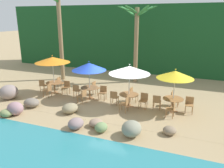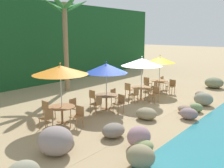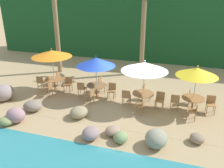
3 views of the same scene
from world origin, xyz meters
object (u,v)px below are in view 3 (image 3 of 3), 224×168
at_px(chair_blue_seaward, 112,90).
at_px(dining_table_white, 143,95).
at_px(chair_orange_left, 41,82).
at_px(chair_white_seaward, 160,99).
at_px(chair_white_left, 126,96).
at_px(chair_blue_left, 82,88).
at_px(chair_blue_inland, 102,83).
at_px(chair_white_right, 141,105).
at_px(chair_yellow_inland, 192,95).
at_px(umbrella_orange, 52,54).
at_px(chair_yellow_right, 194,110).
at_px(chair_orange_inland, 60,78).
at_px(chair_yellow_seaward, 211,103).
at_px(palm_tree_nearest, 55,8).
at_px(chair_orange_right, 49,88).
at_px(dining_table_orange, 54,81).
at_px(dining_table_yellow, 193,100).
at_px(umbrella_white, 145,67).
at_px(umbrella_blue, 96,62).
at_px(chair_blue_right, 90,95).
at_px(umbrella_yellow, 197,72).
at_px(chair_yellow_left, 175,101).
at_px(palm_tree_second, 144,17).
at_px(chair_white_inland, 146,91).
at_px(dining_table_blue, 97,87).
at_px(chair_orange_seaward, 68,83).

height_order(chair_blue_seaward, dining_table_white, chair_blue_seaward).
bearing_deg(dining_table_white, chair_orange_left, 176.85).
xyz_separation_m(chair_white_seaward, chair_white_left, (-1.70, -0.17, 0.00)).
bearing_deg(chair_blue_left, chair_blue_inland, 50.24).
xyz_separation_m(chair_blue_inland, chair_blue_left, (-0.83, -1.00, 0.00)).
relative_size(chair_white_right, chair_yellow_inland, 1.00).
distance_m(umbrella_orange, chair_yellow_right, 8.14).
bearing_deg(chair_orange_inland, chair_yellow_seaward, -6.40).
bearing_deg(chair_white_left, chair_blue_seaward, 148.44).
height_order(dining_table_white, palm_tree_nearest, palm_tree_nearest).
distance_m(chair_orange_right, palm_tree_nearest, 5.86).
xyz_separation_m(dining_table_orange, chair_yellow_inland, (7.76, 0.58, -0.10)).
height_order(chair_orange_inland, chair_white_left, same).
xyz_separation_m(chair_white_seaward, dining_table_yellow, (1.58, 0.15, 0.10)).
height_order(chair_orange_inland, chair_yellow_inland, same).
height_order(umbrella_white, chair_white_right, umbrella_white).
bearing_deg(umbrella_blue, chair_blue_right, -91.59).
distance_m(chair_orange_inland, umbrella_white, 5.88).
bearing_deg(chair_white_seaward, umbrella_yellow, 5.47).
distance_m(chair_blue_inland, chair_yellow_left, 4.41).
xyz_separation_m(chair_orange_left, chair_blue_right, (3.54, -0.87, 0.00)).
relative_size(umbrella_blue, chair_white_right, 2.77).
relative_size(chair_blue_left, palm_tree_nearest, 0.13).
bearing_deg(dining_table_orange, chair_orange_right, -81.97).
bearing_deg(chair_yellow_inland, dining_table_yellow, -86.41).
bearing_deg(chair_blue_seaward, dining_table_yellow, -3.72).
bearing_deg(chair_white_right, chair_white_seaward, 48.36).
distance_m(chair_white_left, umbrella_yellow, 3.64).
relative_size(chair_blue_inland, palm_tree_second, 0.15).
bearing_deg(palm_tree_second, palm_tree_nearest, -166.02).
bearing_deg(chair_blue_right, dining_table_white, 11.05).
bearing_deg(chair_white_inland, dining_table_white, -89.36).
xyz_separation_m(umbrella_blue, dining_table_blue, (-0.00, 0.00, -1.45)).
height_order(chair_yellow_seaward, chair_yellow_inland, same).
bearing_deg(chair_orange_left, dining_table_blue, -0.21).
relative_size(umbrella_white, chair_yellow_inland, 2.86).
xyz_separation_m(chair_blue_seaward, umbrella_yellow, (4.25, -0.28, 1.56)).
distance_m(chair_orange_right, chair_white_seaward, 6.13).
height_order(chair_orange_seaward, umbrella_yellow, umbrella_yellow).
bearing_deg(palm_tree_second, chair_blue_inland, -112.40).
bearing_deg(umbrella_orange, chair_orange_right, -81.97).
relative_size(chair_orange_inland, palm_tree_second, 0.15).
distance_m(chair_blue_right, chair_white_seaward, 3.59).
xyz_separation_m(dining_table_blue, chair_white_inland, (2.65, 0.53, -0.10)).
relative_size(chair_orange_left, chair_blue_right, 1.00).
relative_size(chair_white_seaward, palm_tree_second, 0.15).
height_order(dining_table_orange, chair_yellow_right, chair_yellow_right).
distance_m(chair_white_inland, chair_white_right, 1.71).
bearing_deg(chair_white_right, chair_orange_seaward, 162.39).
bearing_deg(dining_table_orange, chair_white_left, -7.51).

